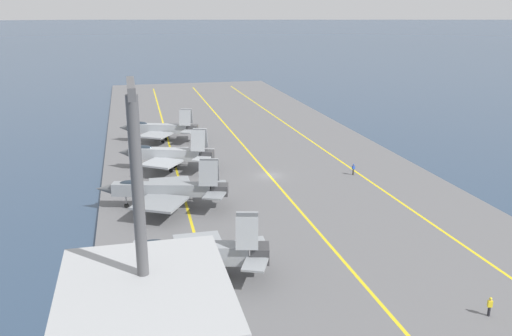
{
  "coord_description": "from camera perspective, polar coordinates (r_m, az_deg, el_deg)",
  "views": [
    {
      "loc": [
        -76.96,
        20.44,
        25.59
      ],
      "look_at": [
        -3.66,
        3.0,
        2.9
      ],
      "focal_mm": 38.0,
      "sensor_mm": 36.0,
      "label": 1
    }
  ],
  "objects": [
    {
      "name": "crew_blue_vest",
      "position": [
        84.89,
        10.22,
        -0.08
      ],
      "size": [
        0.33,
        0.42,
        1.78
      ],
      "color": "#383328",
      "rests_on": "carrier_deck"
    },
    {
      "name": "crew_yellow_vest",
      "position": [
        50.93,
        23.39,
        -13.16
      ],
      "size": [
        0.35,
        0.43,
        1.75
      ],
      "color": "#232328",
      "rests_on": "carrier_deck"
    },
    {
      "name": "parked_jet_fourth",
      "position": [
        105.26,
        -10.08,
        4.13
      ],
      "size": [
        12.34,
        15.42,
        6.44
      ],
      "color": "#93999E",
      "rests_on": "carrier_deck"
    },
    {
      "name": "ground_plane",
      "position": [
        83.64,
        1.42,
        -1.06
      ],
      "size": [
        2000.0,
        2000.0,
        0.0
      ],
      "primitive_type": "plane",
      "color": "#2D425B"
    },
    {
      "name": "parked_jet_second",
      "position": [
        70.37,
        -9.52,
        -2.22
      ],
      "size": [
        13.65,
        17.06,
        6.59
      ],
      "color": "gray",
      "rests_on": "carrier_deck"
    },
    {
      "name": "parked_jet_third",
      "position": [
        86.77,
        -9.29,
        1.49
      ],
      "size": [
        12.3,
        15.59,
        6.82
      ],
      "color": "#9EA3A8",
      "rests_on": "carrier_deck"
    },
    {
      "name": "carrier_deck",
      "position": [
        83.58,
        1.42,
        -0.93
      ],
      "size": [
        213.17,
        50.13,
        0.4
      ],
      "primitive_type": "cube",
      "color": "slate",
      "rests_on": "ground"
    },
    {
      "name": "deck_stripe_foul_line",
      "position": [
        87.91,
        10.14,
        -0.16
      ],
      "size": [
        191.83,
        3.25,
        0.01
      ],
      "primitive_type": "cube",
      "rotation": [
        0.0,
        0.0,
        0.02
      ],
      "color": "yellow",
      "rests_on": "carrier_deck"
    },
    {
      "name": "deck_stripe_edge_line",
      "position": [
        81.25,
        -8.03,
        -1.47
      ],
      "size": [
        191.84,
        2.96,
        0.01
      ],
      "primitive_type": "cube",
      "rotation": [
        0.0,
        0.0,
        -0.01
      ],
      "color": "yellow",
      "rests_on": "carrier_deck"
    },
    {
      "name": "deck_stripe_centerline",
      "position": [
        83.52,
        1.42,
        -0.8
      ],
      "size": [
        191.85,
        0.36,
        0.01
      ],
      "primitive_type": "cube",
      "color": "yellow",
      "rests_on": "carrier_deck"
    },
    {
      "name": "parked_jet_nearest",
      "position": [
        52.71,
        -6.58,
        -8.9
      ],
      "size": [
        12.78,
        15.19,
        6.47
      ],
      "color": "gray",
      "rests_on": "carrier_deck"
    }
  ]
}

